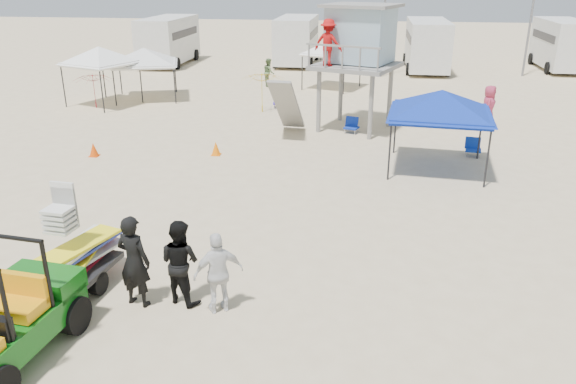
# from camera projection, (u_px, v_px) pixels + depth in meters

# --- Properties ---
(ground) EXTENTS (140.00, 140.00, 0.00)m
(ground) POSITION_uv_depth(u_px,v_px,m) (242.00, 304.00, 11.32)
(ground) COLOR beige
(ground) RESTS_ON ground
(surf_trailer) EXTENTS (1.47, 2.44, 2.10)m
(surf_trailer) POSITION_uv_depth(u_px,v_px,m) (70.00, 254.00, 11.52)
(surf_trailer) COLOR black
(surf_trailer) RESTS_ON ground
(man_left) EXTENTS (0.79, 0.61, 1.93)m
(man_left) POSITION_uv_depth(u_px,v_px,m) (134.00, 261.00, 11.00)
(man_left) COLOR black
(man_left) RESTS_ON ground
(man_mid) EXTENTS (1.05, 0.95, 1.78)m
(man_mid) POSITION_uv_depth(u_px,v_px,m) (180.00, 262.00, 11.15)
(man_mid) COLOR black
(man_mid) RESTS_ON ground
(man_right) EXTENTS (1.06, 0.84, 1.68)m
(man_right) POSITION_uv_depth(u_px,v_px,m) (219.00, 273.00, 10.82)
(man_right) COLOR white
(man_right) RESTS_ON ground
(lifeguard_tower) EXTENTS (3.96, 3.96, 4.94)m
(lifeguard_tower) POSITION_uv_depth(u_px,v_px,m) (355.00, 40.00, 22.68)
(lifeguard_tower) COLOR gray
(lifeguard_tower) RESTS_ON ground
(canopy_blue) EXTENTS (3.40, 3.40, 3.09)m
(canopy_blue) POSITION_uv_depth(u_px,v_px,m) (442.00, 94.00, 18.18)
(canopy_blue) COLOR black
(canopy_blue) RESTS_ON ground
(canopy_white_a) EXTENTS (3.90, 3.90, 3.02)m
(canopy_white_a) POSITION_uv_depth(u_px,v_px,m) (144.00, 51.00, 28.70)
(canopy_white_a) COLOR black
(canopy_white_a) RESTS_ON ground
(canopy_white_b) EXTENTS (3.57, 3.57, 3.27)m
(canopy_white_b) POSITION_uv_depth(u_px,v_px,m) (99.00, 50.00, 27.25)
(canopy_white_b) COLOR black
(canopy_white_b) RESTS_ON ground
(canopy_white_c) EXTENTS (3.40, 3.40, 3.16)m
(canopy_white_c) POSITION_uv_depth(u_px,v_px,m) (332.00, 41.00, 31.29)
(canopy_white_c) COLOR black
(canopy_white_c) RESTS_ON ground
(umbrella_a) EXTENTS (2.23, 2.25, 1.69)m
(umbrella_a) POSITION_uv_depth(u_px,v_px,m) (94.00, 91.00, 27.26)
(umbrella_a) COLOR red
(umbrella_a) RESTS_ON ground
(umbrella_b) EXTENTS (2.93, 2.92, 1.89)m
(umbrella_b) POSITION_uv_depth(u_px,v_px,m) (263.00, 92.00, 26.42)
(umbrella_b) COLOR yellow
(umbrella_b) RESTS_ON ground
(cone_near) EXTENTS (0.34, 0.34, 0.50)m
(cone_near) POSITION_uv_depth(u_px,v_px,m) (94.00, 150.00, 20.30)
(cone_near) COLOR #EC4707
(cone_near) RESTS_ON ground
(cone_far) EXTENTS (0.34, 0.34, 0.50)m
(cone_far) POSITION_uv_depth(u_px,v_px,m) (216.00, 148.00, 20.43)
(cone_far) COLOR orange
(cone_far) RESTS_ON ground
(beach_chair_a) EXTENTS (0.60, 0.65, 0.64)m
(beach_chair_a) POSITION_uv_depth(u_px,v_px,m) (279.00, 101.00, 27.61)
(beach_chair_a) COLOR #2410B3
(beach_chair_a) RESTS_ON ground
(beach_chair_b) EXTENTS (0.67, 0.73, 0.64)m
(beach_chair_b) POSITION_uv_depth(u_px,v_px,m) (352.00, 125.00, 23.31)
(beach_chair_b) COLOR #0E2A9E
(beach_chair_b) RESTS_ON ground
(beach_chair_c) EXTENTS (0.62, 0.66, 0.64)m
(beach_chair_c) POSITION_uv_depth(u_px,v_px,m) (473.00, 147.00, 20.41)
(beach_chair_c) COLOR #0E339F
(beach_chair_c) RESTS_ON ground
(rv_far_left) EXTENTS (2.64, 6.80, 3.25)m
(rv_far_left) POSITION_uv_depth(u_px,v_px,m) (168.00, 39.00, 39.87)
(rv_far_left) COLOR silver
(rv_far_left) RESTS_ON ground
(rv_mid_left) EXTENTS (2.65, 6.50, 3.25)m
(rv_mid_left) POSITION_uv_depth(u_px,v_px,m) (297.00, 38.00, 40.05)
(rv_mid_left) COLOR silver
(rv_mid_left) RESTS_ON ground
(rv_mid_right) EXTENTS (2.64, 7.00, 3.25)m
(rv_mid_right) POSITION_uv_depth(u_px,v_px,m) (427.00, 43.00, 37.47)
(rv_mid_right) COLOR silver
(rv_mid_right) RESTS_ON ground
(rv_far_right) EXTENTS (2.64, 6.60, 3.25)m
(rv_far_right) POSITION_uv_depth(u_px,v_px,m) (562.00, 42.00, 37.66)
(rv_far_right) COLOR silver
(rv_far_right) RESTS_ON ground
(light_pole_left) EXTENTS (0.14, 0.14, 8.00)m
(light_pole_left) POSITION_uv_depth(u_px,v_px,m) (384.00, 11.00, 34.31)
(light_pole_left) COLOR slate
(light_pole_left) RESTS_ON ground
(light_pole_right) EXTENTS (0.14, 0.14, 8.00)m
(light_pole_right) POSITION_uv_depth(u_px,v_px,m) (532.00, 11.00, 34.49)
(light_pole_right) COLOR slate
(light_pole_right) RESTS_ON ground
(distant_beachgoers) EXTENTS (11.65, 8.85, 1.81)m
(distant_beachgoers) POSITION_uv_depth(u_px,v_px,m) (374.00, 89.00, 27.68)
(distant_beachgoers) COLOR #A52F4D
(distant_beachgoers) RESTS_ON ground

